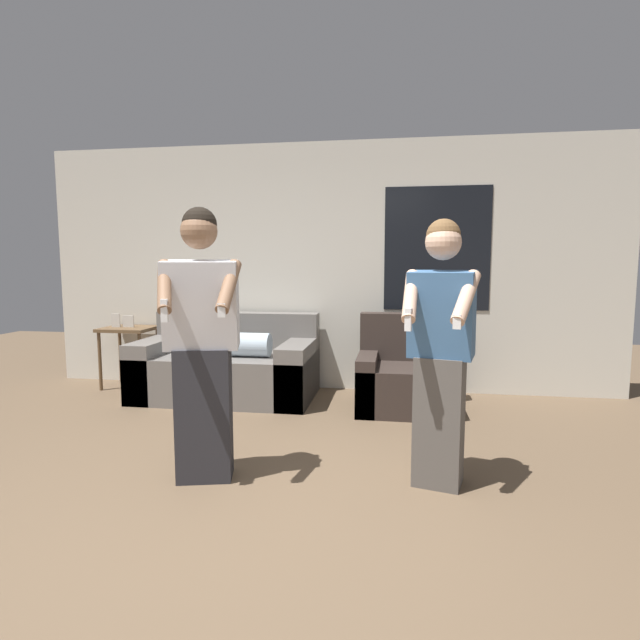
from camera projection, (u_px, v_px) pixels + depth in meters
name	position (u px, v px, depth m)	size (l,w,h in m)	color
ground_plane	(233.00, 540.00, 2.51)	(14.00, 14.00, 0.00)	brown
wall_back	(326.00, 267.00, 5.50)	(6.37, 0.07, 2.70)	beige
couch	(228.00, 367.00, 5.23)	(1.81, 1.00, 0.86)	slate
armchair	(402.00, 378.00, 4.80)	(0.85, 0.81, 0.90)	#332823
side_table	(129.00, 336.00, 5.62)	(0.55, 0.49, 0.83)	brown
person_left	(202.00, 345.00, 3.15)	(0.52, 0.55, 1.74)	#28282D
person_right	(440.00, 352.00, 3.06)	(0.47, 0.53, 1.66)	#56514C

